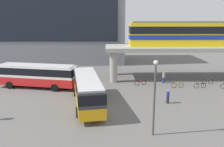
{
  "coord_description": "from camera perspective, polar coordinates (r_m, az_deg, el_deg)",
  "views": [
    {
      "loc": [
        0.67,
        -22.98,
        9.36
      ],
      "look_at": [
        1.2,
        7.86,
        2.2
      ],
      "focal_mm": 37.94,
      "sensor_mm": 36.0,
      "label": 1
    }
  ],
  "objects": [
    {
      "name": "ground_plane",
      "position": [
        34.29,
        -2.06,
        -2.78
      ],
      "size": [
        120.0,
        120.0,
        0.0
      ],
      "primitive_type": "plane",
      "color": "#605E5B"
    },
    {
      "name": "station_building",
      "position": [
        54.42,
        -13.29,
        12.52
      ],
      "size": [
        29.39,
        12.06,
        18.3
      ],
      "color": "slate",
      "rests_on": "ground_plane"
    },
    {
      "name": "elevated_platform",
      "position": [
        39.95,
        19.44,
        5.21
      ],
      "size": [
        28.48,
        6.36,
        5.14
      ],
      "color": "#9E9B93",
      "rests_on": "ground_plane"
    },
    {
      "name": "train",
      "position": [
        39.49,
        18.9,
        9.11
      ],
      "size": [
        19.81,
        2.96,
        3.84
      ],
      "color": "yellow",
      "rests_on": "elevated_platform"
    },
    {
      "name": "bus_main",
      "position": [
        26.01,
        -5.98,
        -3.46
      ],
      "size": [
        4.36,
        11.31,
        3.22
      ],
      "color": "orange",
      "rests_on": "ground_plane"
    },
    {
      "name": "bus_secondary",
      "position": [
        34.11,
        -17.65,
        -0.04
      ],
      "size": [
        11.33,
        4.82,
        3.22
      ],
      "color": "red",
      "rests_on": "ground_plane"
    },
    {
      "name": "bicycle_brown",
      "position": [
        37.39,
        22.04,
        -1.84
      ],
      "size": [
        1.79,
        0.24,
        1.04
      ],
      "color": "black",
      "rests_on": "ground_plane"
    },
    {
      "name": "bicycle_orange",
      "position": [
        34.11,
        15.51,
        -2.72
      ],
      "size": [
        1.77,
        0.36,
        1.04
      ],
      "color": "black",
      "rests_on": "ground_plane"
    },
    {
      "name": "bicycle_red",
      "position": [
        34.49,
        6.91,
        -2.16
      ],
      "size": [
        1.74,
        0.52,
        1.04
      ],
      "color": "black",
      "rests_on": "ground_plane"
    },
    {
      "name": "bicycle_black",
      "position": [
        34.91,
        20.46,
        -2.72
      ],
      "size": [
        1.78,
        0.36,
        1.04
      ],
      "color": "black",
      "rests_on": "ground_plane"
    },
    {
      "name": "pedestrian_by_bike_rack",
      "position": [
        27.56,
        13.31,
        -5.53
      ],
      "size": [
        0.32,
        0.41,
        1.58
      ],
      "color": "#26262D",
      "rests_on": "ground_plane"
    },
    {
      "name": "pedestrian_near_building",
      "position": [
        35.98,
        12.35,
        -1.03
      ],
      "size": [
        0.34,
        0.45,
        1.67
      ],
      "color": "navy",
      "rests_on": "ground_plane"
    },
    {
      "name": "lamp_post",
      "position": [
        19.05,
        10.23,
        -4.44
      ],
      "size": [
        0.36,
        0.36,
        6.26
      ],
      "color": "#3F3F44",
      "rests_on": "ground_plane"
    }
  ]
}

